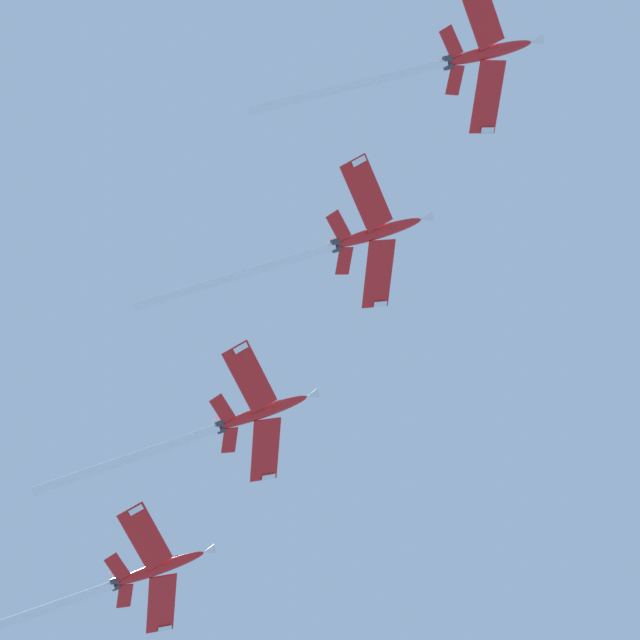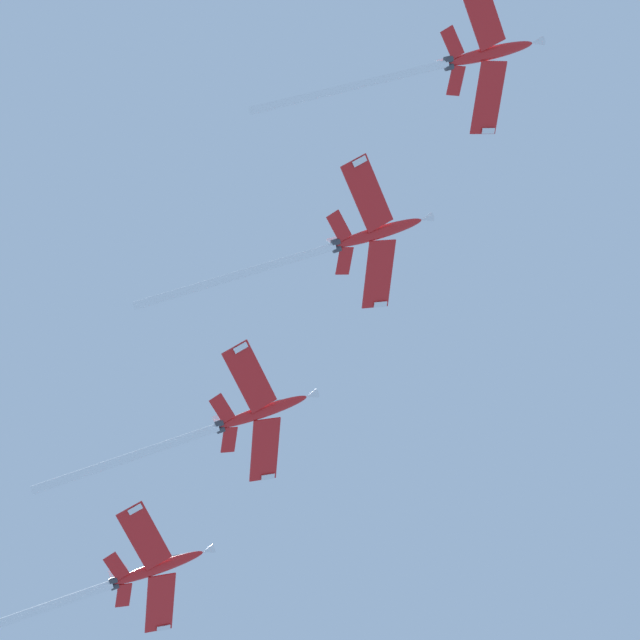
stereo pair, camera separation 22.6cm
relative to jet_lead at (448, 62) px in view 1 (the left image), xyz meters
name	(u,v)px [view 1 (the left image)]	position (x,y,z in m)	size (l,w,h in m)	color
jet_lead	(448,62)	(0.00, 0.00, 0.00)	(19.90, 35.80, 16.11)	red
jet_second	(333,246)	(-20.69, -13.50, -7.41)	(19.87, 35.76, 16.14)	red
jet_third	(216,428)	(-42.30, -27.81, -14.13)	(19.87, 34.09, 15.20)	red
jet_fourth	(116,583)	(-61.20, -40.44, -20.54)	(19.97, 31.76, 14.24)	red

